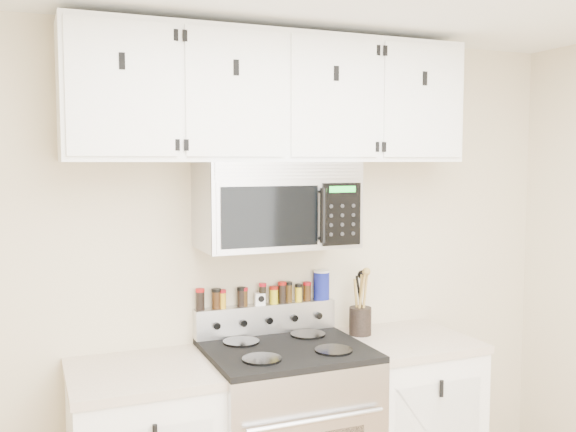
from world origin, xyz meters
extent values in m
cube|color=beige|center=(0.00, 1.75, 1.25)|extent=(3.50, 0.01, 2.50)
cube|color=black|center=(0.00, 1.43, 0.94)|extent=(0.76, 0.65, 0.03)
cube|color=#B7B7BA|center=(0.00, 1.71, 1.03)|extent=(0.76, 0.08, 0.15)
cylinder|color=black|center=(-0.18, 1.28, 0.96)|extent=(0.18, 0.18, 0.01)
cylinder|color=black|center=(0.18, 1.28, 0.96)|extent=(0.18, 0.18, 0.01)
cylinder|color=black|center=(-0.18, 1.57, 0.96)|extent=(0.18, 0.18, 0.01)
cylinder|color=black|center=(0.18, 1.57, 0.96)|extent=(0.18, 0.18, 0.01)
cube|color=gray|center=(-0.69, 1.45, 0.90)|extent=(0.64, 0.62, 0.04)
cube|color=white|center=(0.69, 1.45, 0.44)|extent=(0.62, 0.60, 0.88)
cube|color=gray|center=(0.69, 1.45, 0.90)|extent=(0.64, 0.62, 0.04)
cube|color=#9E9EA3|center=(0.00, 1.56, 1.63)|extent=(0.76, 0.38, 0.42)
cube|color=#B7B7BA|center=(0.00, 1.36, 1.80)|extent=(0.73, 0.01, 0.08)
cube|color=black|center=(-0.10, 1.36, 1.59)|extent=(0.47, 0.01, 0.28)
cube|color=black|center=(0.26, 1.36, 1.59)|extent=(0.20, 0.01, 0.30)
cylinder|color=black|center=(0.15, 1.33, 1.59)|extent=(0.03, 0.03, 0.26)
cube|color=white|center=(0.00, 1.58, 2.15)|extent=(2.00, 0.33, 0.62)
cube|color=white|center=(-0.75, 1.41, 2.15)|extent=(0.46, 0.01, 0.57)
cube|color=black|center=(-0.75, 1.41, 2.26)|extent=(0.02, 0.01, 0.07)
cube|color=white|center=(-0.25, 1.41, 2.15)|extent=(0.46, 0.01, 0.57)
cube|color=black|center=(-0.25, 1.41, 2.26)|extent=(0.03, 0.01, 0.07)
cube|color=white|center=(0.25, 1.41, 2.15)|extent=(0.46, 0.01, 0.57)
cube|color=black|center=(0.25, 1.41, 2.26)|extent=(0.03, 0.01, 0.07)
cube|color=white|center=(0.75, 1.41, 2.15)|extent=(0.46, 0.01, 0.57)
cube|color=black|center=(0.75, 1.41, 2.26)|extent=(0.02, 0.01, 0.07)
cylinder|color=black|center=(0.49, 1.58, 0.99)|extent=(0.12, 0.12, 0.15)
cylinder|color=olive|center=(0.49, 1.58, 1.11)|extent=(0.01, 0.01, 0.28)
cylinder|color=olive|center=(0.51, 1.57, 1.12)|extent=(0.01, 0.01, 0.30)
cylinder|color=olive|center=(0.47, 1.59, 1.10)|extent=(0.01, 0.01, 0.26)
cylinder|color=black|center=(0.50, 1.60, 1.10)|extent=(0.01, 0.01, 0.27)
cylinder|color=olive|center=(0.48, 1.56, 1.11)|extent=(0.01, 0.01, 0.29)
cube|color=white|center=(-0.03, 1.71, 1.13)|extent=(0.06, 0.05, 0.06)
cylinder|color=navy|center=(0.32, 1.71, 1.17)|extent=(0.08, 0.08, 0.15)
cylinder|color=white|center=(0.32, 1.71, 1.25)|extent=(0.09, 0.09, 0.01)
cylinder|color=black|center=(-0.35, 1.71, 1.15)|extent=(0.04, 0.04, 0.09)
cylinder|color=#AE0D0E|center=(-0.35, 1.71, 1.20)|extent=(0.05, 0.05, 0.02)
cylinder|color=#38200D|center=(-0.27, 1.71, 1.14)|extent=(0.05, 0.05, 0.09)
cylinder|color=black|center=(-0.27, 1.71, 1.19)|extent=(0.05, 0.05, 0.02)
cylinder|color=gold|center=(-0.24, 1.71, 1.14)|extent=(0.04, 0.04, 0.08)
cylinder|color=#A20C18|center=(-0.24, 1.71, 1.19)|extent=(0.04, 0.04, 0.02)
cylinder|color=black|center=(-0.13, 1.71, 1.14)|extent=(0.04, 0.04, 0.08)
cylinder|color=black|center=(-0.13, 1.71, 1.19)|extent=(0.04, 0.04, 0.02)
cylinder|color=#3A240D|center=(-0.12, 1.71, 1.14)|extent=(0.04, 0.04, 0.08)
cylinder|color=maroon|center=(-0.12, 1.71, 1.19)|extent=(0.04, 0.04, 0.02)
cylinder|color=black|center=(-0.02, 1.71, 1.15)|extent=(0.04, 0.04, 0.10)
cylinder|color=#AE0D1B|center=(-0.02, 1.71, 1.20)|extent=(0.04, 0.04, 0.02)
cylinder|color=gold|center=(0.04, 1.71, 1.14)|extent=(0.04, 0.04, 0.07)
cylinder|color=maroon|center=(0.04, 1.71, 1.18)|extent=(0.05, 0.05, 0.02)
cylinder|color=black|center=(0.09, 1.71, 1.15)|extent=(0.04, 0.04, 0.10)
cylinder|color=#9D100C|center=(0.09, 1.71, 1.20)|extent=(0.04, 0.04, 0.02)
cylinder|color=#3A270E|center=(0.13, 1.71, 1.15)|extent=(0.04, 0.04, 0.09)
cylinder|color=black|center=(0.13, 1.71, 1.20)|extent=(0.04, 0.04, 0.02)
cylinder|color=yellow|center=(0.19, 1.71, 1.14)|extent=(0.04, 0.04, 0.08)
cylinder|color=black|center=(0.19, 1.71, 1.18)|extent=(0.04, 0.04, 0.02)
cylinder|color=#39220D|center=(0.24, 1.71, 1.14)|extent=(0.04, 0.04, 0.08)
cylinder|color=#9B0B13|center=(0.24, 1.71, 1.19)|extent=(0.04, 0.04, 0.02)
camera|label=1|loc=(-1.14, -1.38, 1.84)|focal=40.00mm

